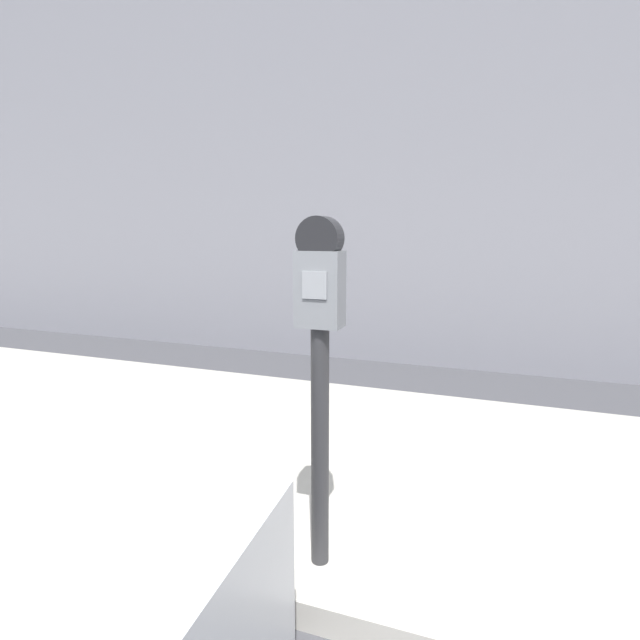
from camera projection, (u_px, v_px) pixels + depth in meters
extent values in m
cube|color=#BCB7AD|center=(365.00, 463.00, 3.36)|extent=(24.00, 2.80, 0.13)
cube|color=gray|center=(436.00, 123.00, 5.62)|extent=(24.00, 0.30, 5.59)
cylinder|color=#2D2D30|center=(320.00, 449.00, 2.18)|extent=(0.08, 0.08, 1.09)
cube|color=slate|center=(320.00, 289.00, 2.05)|extent=(0.19, 0.12, 0.32)
cube|color=gray|center=(315.00, 285.00, 1.99)|extent=(0.10, 0.01, 0.11)
cylinder|color=black|center=(320.00, 238.00, 2.01)|extent=(0.18, 0.10, 0.18)
cylinder|color=black|center=(63.00, 597.00, 1.80)|extent=(0.65, 0.26, 0.64)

